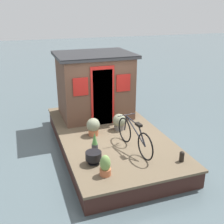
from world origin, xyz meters
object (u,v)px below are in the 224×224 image
object	(u,v)px
charcoal_grill	(94,156)
mooring_bollard	(182,156)
bicycle	(134,136)
potted_plant_succulent	(93,126)
houseboat_cabin	(95,85)
potted_plant_rosemary	(95,142)
potted_plant_fern	(119,122)
potted_plant_basil	(105,166)

from	to	relation	value
charcoal_grill	mooring_bollard	size ratio (longest dim) A/B	1.43
bicycle	potted_plant_succulent	world-z (taller)	bicycle
houseboat_cabin	potted_plant_rosemary	size ratio (longest dim) A/B	4.93
potted_plant_fern	mooring_bollard	xyz separation A→B (m)	(-2.17, -0.74, -0.11)
houseboat_cabin	potted_plant_basil	bearing A→B (deg)	167.39
potted_plant_rosemary	bicycle	bearing A→B (deg)	-107.98
potted_plant_fern	potted_plant_rosemary	xyz separation A→B (m)	(-0.99, 1.02, -0.02)
potted_plant_succulent	potted_plant_basil	distance (m)	2.01
mooring_bollard	bicycle	bearing A→B (deg)	43.16
potted_plant_fern	potted_plant_basil	size ratio (longest dim) A/B	1.01
houseboat_cabin	potted_plant_basil	distance (m)	3.68
potted_plant_fern	houseboat_cabin	bearing A→B (deg)	13.43
houseboat_cabin	potted_plant_succulent	xyz separation A→B (m)	(-1.51, 0.49, -0.77)
potted_plant_succulent	potted_plant_fern	xyz separation A→B (m)	(0.12, -0.82, -0.02)
potted_plant_basil	potted_plant_rosemary	xyz separation A→B (m)	(1.13, -0.09, 0.01)
potted_plant_fern	potted_plant_rosemary	size ratio (longest dim) A/B	0.98
bicycle	charcoal_grill	xyz separation A→B (m)	(-0.28, 1.14, -0.19)
potted_plant_basil	potted_plant_rosemary	size ratio (longest dim) A/B	0.98
houseboat_cabin	mooring_bollard	size ratio (longest dim) A/B	9.13
potted_plant_rosemary	charcoal_grill	world-z (taller)	potted_plant_rosemary
potted_plant_succulent	charcoal_grill	world-z (taller)	potted_plant_succulent
bicycle	charcoal_grill	world-z (taller)	bicycle
potted_plant_succulent	potted_plant_rosemary	distance (m)	0.89
potted_plant_fern	mooring_bollard	distance (m)	2.30
potted_plant_succulent	mooring_bollard	distance (m)	2.58
potted_plant_succulent	charcoal_grill	distance (m)	1.51
potted_plant_fern	potted_plant_basil	world-z (taller)	potted_plant_fern
charcoal_grill	mooring_bollard	xyz separation A→B (m)	(-0.60, -1.96, -0.04)
houseboat_cabin	potted_plant_succulent	distance (m)	1.76
potted_plant_fern	mooring_bollard	world-z (taller)	potted_plant_fern
bicycle	potted_plant_fern	world-z (taller)	bicycle
houseboat_cabin	bicycle	world-z (taller)	houseboat_cabin
houseboat_cabin	potted_plant_rosemary	world-z (taller)	houseboat_cabin
houseboat_cabin	mooring_bollard	xyz separation A→B (m)	(-3.56, -1.07, -0.89)
bicycle	houseboat_cabin	bearing A→B (deg)	5.25
houseboat_cabin	bicycle	xyz separation A→B (m)	(-2.68, -0.25, -0.66)
bicycle	potted_plant_basil	world-z (taller)	bicycle
potted_plant_basil	mooring_bollard	distance (m)	1.86
potted_plant_succulent	potted_plant_rosemary	xyz separation A→B (m)	(-0.86, 0.20, -0.04)
potted_plant_fern	potted_plant_basil	bearing A→B (deg)	152.23
bicycle	mooring_bollard	world-z (taller)	bicycle
charcoal_grill	potted_plant_fern	bearing A→B (deg)	-37.83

